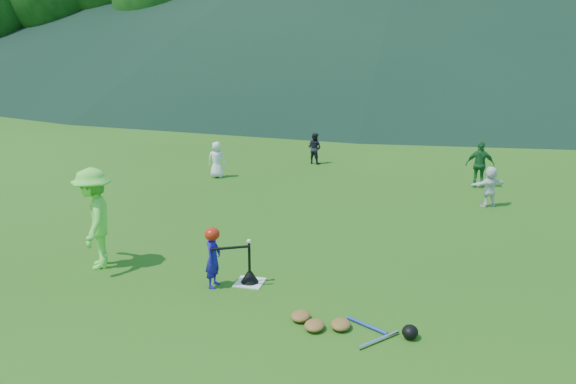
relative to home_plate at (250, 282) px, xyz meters
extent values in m
plane|color=#205112|center=(0.00, 0.00, -0.01)|extent=(120.00, 120.00, 0.00)
cube|color=silver|center=(0.00, 0.00, 0.00)|extent=(0.45, 0.45, 0.02)
sphere|color=white|center=(0.00, 0.00, 0.73)|extent=(0.08, 0.08, 0.08)
imported|color=#1D169C|center=(-0.53, -0.26, 0.48)|extent=(0.24, 0.36, 0.98)
imported|color=#69E944|center=(-2.82, -0.01, 0.88)|extent=(1.10, 1.33, 1.79)
imported|color=white|center=(-3.22, 6.67, 0.51)|extent=(0.56, 0.41, 1.05)
imported|color=black|center=(-0.88, 9.21, 0.49)|extent=(0.58, 0.52, 1.00)
imported|color=#1D612A|center=(4.05, 7.40, 0.62)|extent=(0.75, 0.34, 1.27)
imported|color=white|center=(4.17, 5.64, 0.48)|extent=(0.93, 0.71, 0.98)
cone|color=black|center=(0.00, 0.00, 0.10)|extent=(0.30, 0.30, 0.18)
cylinder|color=black|center=(0.00, 0.00, 0.44)|extent=(0.04, 0.04, 0.50)
ellipsoid|color=#B81D0C|center=(-0.53, -0.26, 0.89)|extent=(0.24, 0.26, 0.22)
cylinder|color=black|center=(-0.23, -0.26, 0.69)|extent=(0.59, 0.28, 0.07)
ellipsoid|color=olive|center=(1.36, -1.23, 0.05)|extent=(0.28, 0.34, 0.13)
ellipsoid|color=olive|center=(1.71, -1.11, 0.05)|extent=(0.28, 0.34, 0.13)
ellipsoid|color=olive|center=(1.11, -1.01, 0.05)|extent=(0.28, 0.34, 0.13)
cylinder|color=silver|center=(2.26, -1.33, 0.02)|extent=(0.51, 0.59, 0.06)
cylinder|color=#263FA5|center=(2.06, -0.98, 0.02)|extent=(0.62, 0.37, 0.05)
ellipsoid|color=black|center=(2.66, -1.13, 0.08)|extent=(0.22, 0.24, 0.19)
cube|color=gray|center=(0.00, 28.00, 0.59)|extent=(70.00, 0.03, 1.20)
cube|color=yellow|center=(0.00, 28.00, 1.23)|extent=(70.00, 0.08, 0.08)
cylinder|color=gray|center=(0.00, 28.00, 0.59)|extent=(0.07, 0.07, 1.30)
cylinder|color=#382314|center=(-32.00, 32.00, 1.56)|extent=(0.56, 0.56, 3.15)
cylinder|color=#382314|center=(-27.20, 33.50, 1.86)|extent=(0.56, 0.56, 3.74)
cylinder|color=#382314|center=(-22.40, 35.00, 2.16)|extent=(0.56, 0.56, 4.34)
cylinder|color=#382314|center=(-17.60, 32.00, 1.58)|extent=(0.56, 0.56, 3.18)
cylinder|color=#382314|center=(-12.80, 33.50, 1.88)|extent=(0.56, 0.56, 3.78)
cylinder|color=#382314|center=(-8.00, 35.00, 2.18)|extent=(0.56, 0.56, 4.38)
cylinder|color=#382314|center=(-3.20, 32.00, 1.60)|extent=(0.56, 0.56, 3.22)
cylinder|color=#382314|center=(1.60, 33.50, 1.90)|extent=(0.56, 0.56, 3.81)
cylinder|color=#382314|center=(6.40, 35.00, 2.19)|extent=(0.56, 0.56, 4.41)
cylinder|color=#382314|center=(11.20, 32.00, 1.62)|extent=(0.56, 0.56, 3.25)
camera|label=1|loc=(2.79, -8.12, 3.93)|focal=35.00mm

